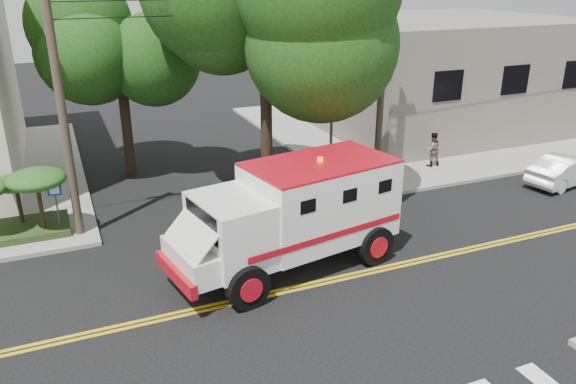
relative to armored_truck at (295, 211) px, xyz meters
name	(u,v)px	position (x,y,z in m)	size (l,w,h in m)	color
ground	(299,288)	(-0.40, -1.29, -1.84)	(100.00, 100.00, 0.00)	black
sidewalk_ne	(417,127)	(13.10, 12.21, -1.77)	(17.00, 17.00, 0.15)	gray
building_right	(438,71)	(14.60, 12.71, 1.31)	(14.00, 12.00, 6.00)	slate
utility_pole_left	(62,109)	(-6.00, 4.71, 2.66)	(0.28, 0.28, 9.00)	#382D23
utility_pole_right	(382,81)	(5.90, 4.91, 2.66)	(0.28, 0.28, 9.00)	#382D23
tree_main	(279,12)	(1.54, 4.92, 5.36)	(6.08, 5.70, 9.85)	black
tree_left	(126,44)	(-3.08, 10.50, 3.89)	(4.48, 4.20, 7.70)	black
tree_right	(331,19)	(8.44, 14.48, 4.25)	(4.80, 4.50, 8.20)	black
traffic_signal	(331,147)	(3.40, 4.31, 0.38)	(0.15, 0.18, 3.60)	#3F3F42
accessibility_sign	(56,201)	(-6.60, 4.88, -0.48)	(0.45, 0.10, 2.02)	#3F3F42
palm_planter	(15,194)	(-7.84, 5.34, -0.20)	(3.52, 2.63, 2.36)	#1E3314
armored_truck	(295,211)	(0.00, 0.00, 0.00)	(7.46, 3.90, 3.24)	white
parked_sedan	(566,170)	(13.55, 2.05, -1.20)	(1.36, 3.91, 1.29)	white
pedestrian_a	(369,174)	(5.10, 4.21, -0.93)	(0.56, 0.37, 1.53)	gray
pedestrian_b	(432,149)	(9.49, 5.95, -0.90)	(0.77, 0.60, 1.58)	gray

